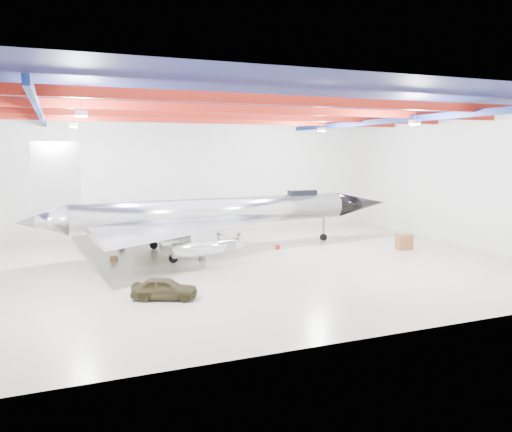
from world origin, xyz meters
name	(u,v)px	position (x,y,z in m)	size (l,w,h in m)	color
floor	(235,265)	(0.00, 0.00, 0.00)	(40.00, 40.00, 0.00)	#B7AF92
wall_back	(183,176)	(0.00, 15.00, 5.50)	(40.00, 40.00, 0.00)	silver
wall_right	(462,180)	(20.00, 0.00, 5.50)	(30.00, 30.00, 0.00)	silver
ceiling	(234,104)	(0.00, 0.00, 11.00)	(40.00, 40.00, 0.00)	#0A0F38
ceiling_structure	(235,114)	(0.00, 0.00, 10.32)	(39.50, 29.50, 1.08)	maroon
jet_aircraft	(216,216)	(0.29, 5.28, 2.79)	(31.22, 18.98, 8.51)	silver
jeep	(165,288)	(-6.19, -6.21, 0.59)	(1.40, 3.49, 1.19)	#34301A
desk	(404,242)	(14.39, 0.07, 0.61)	(1.33, 0.66, 1.22)	brown
crate_ply	(114,259)	(-7.74, 4.27, 0.18)	(0.52, 0.41, 0.36)	olive
toolbox_red	(183,248)	(-2.17, 6.59, 0.14)	(0.41, 0.33, 0.29)	#9D1A0F
engine_drum	(202,257)	(-1.74, 2.30, 0.25)	(0.55, 0.55, 0.49)	#59595B
parts_bin	(234,241)	(2.56, 7.62, 0.22)	(0.63, 0.51, 0.44)	olive
crate_small	(122,249)	(-6.79, 7.73, 0.15)	(0.43, 0.34, 0.30)	#59595B
tool_chest	(278,247)	(5.04, 4.00, 0.18)	(0.39, 0.39, 0.35)	#9D1A0F
oil_barrel	(217,248)	(0.33, 5.33, 0.21)	(0.60, 0.48, 0.42)	olive
spares_box	(239,234)	(4.18, 10.92, 0.15)	(0.34, 0.34, 0.31)	#59595B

